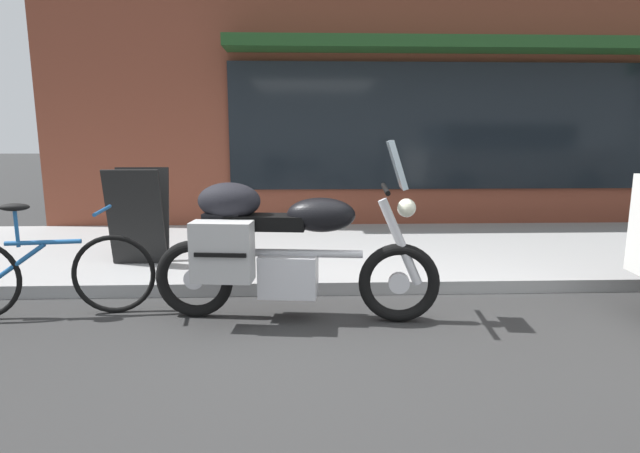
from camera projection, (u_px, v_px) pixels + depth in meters
ground_plane at (341, 342)px, 3.48m from camera, size 80.00×80.00×0.00m
touring_motorcycle at (277, 245)px, 3.79m from camera, size 2.21×0.62×1.39m
parked_bicycle at (46, 273)px, 3.91m from camera, size 1.64×0.48×0.91m
sandwich_board_sign at (139, 216)px, 5.09m from camera, size 0.55×0.42×0.97m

